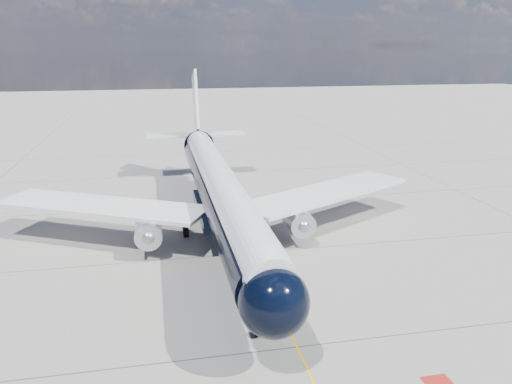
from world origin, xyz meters
TOP-DOWN VIEW (x-y plane):
  - ground at (0.00, 30.00)m, footprint 320.00×320.00m
  - taxiway_centerline at (0.00, 25.00)m, footprint 0.16×160.00m
  - red_marking at (6.80, -10.00)m, footprint 1.60×1.60m
  - main_airliner at (-2.18, 15.67)m, footprint 42.88×52.06m

SIDE VIEW (x-z plane):
  - ground at x=0.00m, z-range 0.00..0.00m
  - taxiway_centerline at x=0.00m, z-range 0.00..0.01m
  - red_marking at x=6.80m, z-range 0.00..0.01m
  - main_airliner at x=-2.18m, z-range -2.86..12.21m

